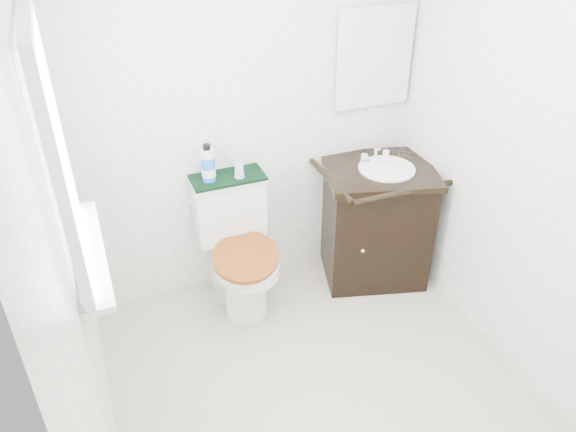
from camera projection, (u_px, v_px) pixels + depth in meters
floor at (327, 396)px, 3.07m from camera, size 2.40×2.40×0.00m
wall_back at (250, 113)px, 3.37m from camera, size 2.40×0.00×2.40m
wall_front at (535, 430)px, 1.48m from camera, size 2.40×0.00×2.40m
wall_left at (70, 267)px, 2.08m from camera, size 0.00×2.40×2.40m
wall_right at (537, 167)px, 2.77m from camera, size 0.00×2.40×2.40m
window at (55, 153)px, 2.10m from camera, size 0.02×0.70×0.90m
mirror at (374, 58)px, 3.47m from camera, size 0.50×0.02×0.60m
toilet at (238, 253)px, 3.57m from camera, size 0.51×0.69×0.84m
vanity at (375, 219)px, 3.79m from camera, size 0.83×0.76×0.92m
trash_bin at (259, 261)px, 3.85m from camera, size 0.24×0.21×0.30m
towel at (228, 177)px, 3.41m from camera, size 0.45×0.22×0.02m
mouthwash_bottle at (208, 164)px, 3.31m from camera, size 0.08×0.08×0.23m
cup at (239, 171)px, 3.38m from camera, size 0.06×0.06×0.08m
soap_bar at (366, 161)px, 3.64m from camera, size 0.07×0.05×0.02m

